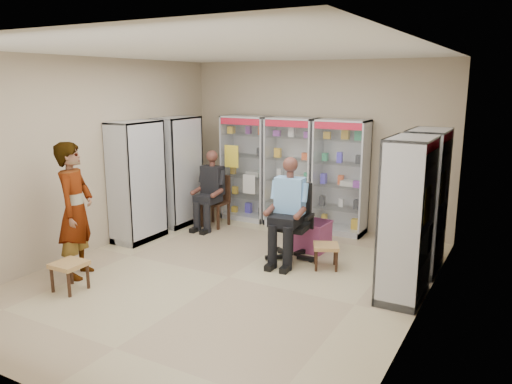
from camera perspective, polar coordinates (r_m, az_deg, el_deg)
The scene contains 18 objects.
floor at distance 6.97m, azimuth -3.12°, elevation -9.68°, with size 6.00×6.00×0.00m, color tan.
room_shell at distance 6.49m, azimuth -3.33°, elevation 6.64°, with size 5.02×6.02×3.01m.
cabinet_back_left at distance 9.60m, azimuth -1.09°, elevation 2.74°, with size 0.90×0.50×2.00m, color #B4B8BC.
cabinet_back_mid at distance 9.17m, azimuth 4.05°, elevation 2.24°, with size 0.90×0.50×2.00m, color #B2B5B9.
cabinet_back_right at distance 8.81m, azimuth 9.65°, elevation 1.68°, with size 0.90×0.50×2.00m, color #A4A7AB.
cabinet_right_far at distance 7.34m, azimuth 18.71°, elevation -1.00°, with size 0.50×0.90×2.00m, color #A0A3A7.
cabinet_right_near at distance 6.29m, azimuth 16.83°, elevation -3.06°, with size 0.50×0.90×2.00m, color silver.
cabinet_left_far at distance 9.36m, azimuth -8.91°, elevation 2.33°, with size 0.50×0.90×2.00m, color #A6A7AD.
cabinet_left_near at distance 8.53m, azimuth -13.44°, elevation 1.15°, with size 0.50×0.90×2.00m, color #A9AAB0.
wooden_chair at distance 9.23m, azimuth -4.70°, elevation -1.06°, with size 0.42×0.42×0.94m, color black.
seated_customer at distance 9.14m, azimuth -4.90°, elevation 0.09°, with size 0.44×0.60×1.34m, color black, non-canonical shape.
office_chair at distance 7.47m, azimuth 4.06°, elevation -3.47°, with size 0.63×0.63×1.15m, color black.
seated_shopkeeper at distance 7.38m, azimuth 3.92°, elevation -2.39°, with size 0.48×0.67×1.47m, color #77A5EC, non-canonical shape.
pink_trunk at distance 8.01m, azimuth 6.41°, elevation -4.97°, with size 0.49×0.47×0.47m, color #9D3F7D.
tea_glass at distance 7.95m, azimuth 6.17°, elevation -2.95°, with size 0.07×0.07×0.10m, color #582507.
woven_stool_a at distance 7.29m, azimuth 7.98°, elevation -7.28°, with size 0.35×0.35×0.35m, color #AC7948.
woven_stool_b at distance 6.90m, azimuth -20.49°, elevation -9.01°, with size 0.38×0.38×0.38m, color olive.
standing_man at distance 7.17m, azimuth -19.94°, elevation -1.98°, with size 0.68×0.44×1.86m, color #969699.
Camera 1 is at (3.46, -5.45, 2.63)m, focal length 35.00 mm.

